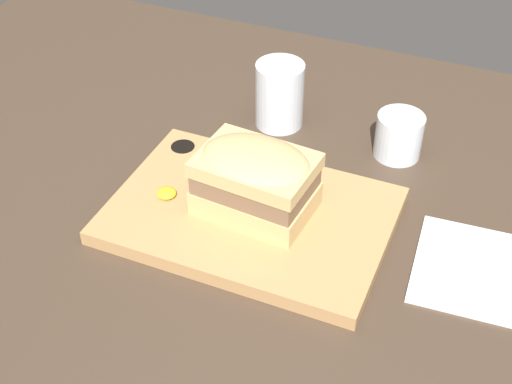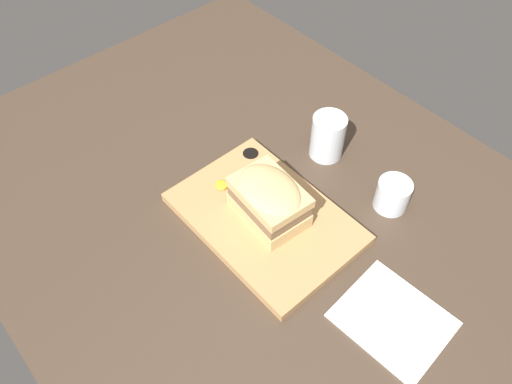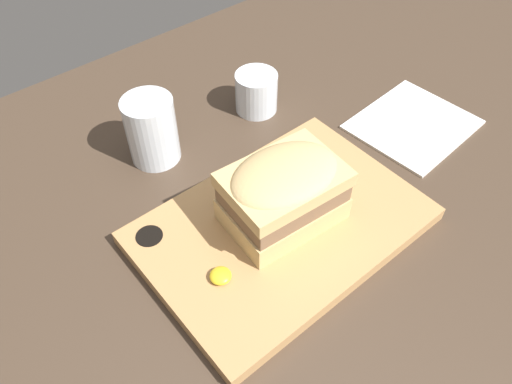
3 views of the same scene
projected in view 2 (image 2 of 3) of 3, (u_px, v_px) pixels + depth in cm
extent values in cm
cube|color=#423326|center=(296.00, 242.00, 92.33)|extent=(149.71, 95.03, 2.00)
cube|color=tan|center=(265.00, 218.00, 93.39)|extent=(33.86, 23.31, 1.90)
cylinder|color=black|center=(251.00, 155.00, 103.01)|extent=(3.26, 3.26, 0.95)
cube|color=tan|center=(269.00, 210.00, 91.46)|extent=(14.28, 10.59, 3.13)
cube|color=brown|center=(269.00, 200.00, 89.26)|extent=(13.71, 10.17, 2.55)
cube|color=tan|center=(269.00, 192.00, 87.55)|extent=(14.28, 10.59, 1.88)
ellipsoid|color=tan|center=(270.00, 189.00, 86.95)|extent=(14.00, 10.38, 2.81)
ellipsoid|color=gold|center=(222.00, 185.00, 96.63)|extent=(2.45, 2.45, 0.98)
cylinder|color=silver|center=(328.00, 137.00, 101.65)|extent=(6.96, 6.96, 9.63)
cylinder|color=silver|center=(326.00, 145.00, 103.54)|extent=(6.13, 6.13, 4.33)
cylinder|color=silver|center=(393.00, 195.00, 94.15)|extent=(6.47, 6.47, 6.21)
cylinder|color=black|center=(391.00, 199.00, 95.06)|extent=(5.82, 5.82, 3.46)
cube|color=white|center=(393.00, 319.00, 81.28)|extent=(17.95, 15.80, 0.40)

